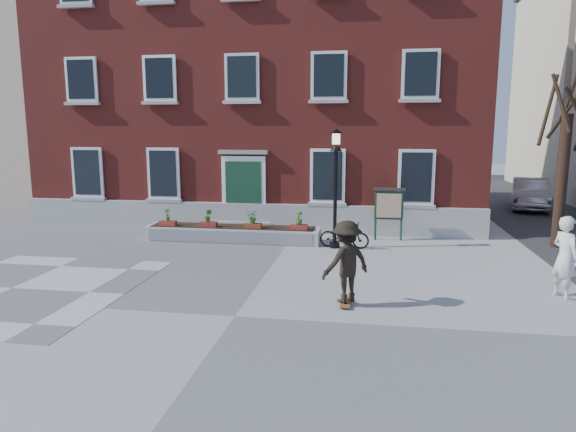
% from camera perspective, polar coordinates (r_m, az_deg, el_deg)
% --- Properties ---
extents(ground, '(100.00, 100.00, 0.00)m').
position_cam_1_polar(ground, '(11.14, -5.91, -11.04)').
color(ground, gray).
rests_on(ground, ground).
extents(checker_patch, '(6.00, 6.00, 0.01)m').
position_cam_1_polar(checker_patch, '(14.63, -28.33, -7.07)').
color(checker_patch, slate).
rests_on(checker_patch, ground).
extents(distant_building, '(10.00, 12.00, 13.00)m').
position_cam_1_polar(distant_building, '(36.61, -26.16, 12.77)').
color(distant_building, beige).
rests_on(distant_building, ground).
extents(bicycle, '(1.69, 0.72, 0.86)m').
position_cam_1_polar(bicycle, '(17.14, 6.28, -2.14)').
color(bicycle, black).
rests_on(bicycle, ground).
extents(parked_car, '(2.62, 4.85, 1.52)m').
position_cam_1_polar(parked_car, '(28.03, 25.32, 2.28)').
color(parked_car, '#B6B8BB').
rests_on(parked_car, ground).
extents(bystander, '(0.72, 0.84, 1.95)m').
position_cam_1_polar(bystander, '(13.62, 28.42, -4.04)').
color(bystander, silver).
rests_on(bystander, ground).
extents(brick_building, '(18.40, 10.85, 12.60)m').
position_cam_1_polar(brick_building, '(24.61, -2.15, 15.23)').
color(brick_building, maroon).
rests_on(brick_building, ground).
extents(planter_assembly, '(6.20, 1.12, 1.15)m').
position_cam_1_polar(planter_assembly, '(18.23, -6.16, -1.82)').
color(planter_assembly, beige).
rests_on(planter_assembly, ground).
extents(bare_tree, '(1.83, 1.83, 6.16)m').
position_cam_1_polar(bare_tree, '(19.15, 28.28, 5.13)').
color(bare_tree, '#301E15').
rests_on(bare_tree, ground).
extents(lamp_post, '(0.40, 0.40, 3.93)m').
position_cam_1_polar(lamp_post, '(16.84, 5.31, 4.92)').
color(lamp_post, black).
rests_on(lamp_post, ground).
extents(notice_board, '(1.10, 0.16, 1.87)m').
position_cam_1_polar(notice_board, '(18.45, 11.14, 1.20)').
color(notice_board, '#193321').
rests_on(notice_board, ground).
extents(skateboarder, '(1.37, 1.28, 1.93)m').
position_cam_1_polar(skateboarder, '(11.56, 6.49, -5.08)').
color(skateboarder, brown).
rests_on(skateboarder, ground).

